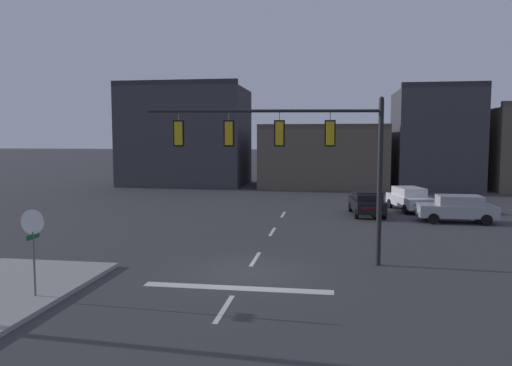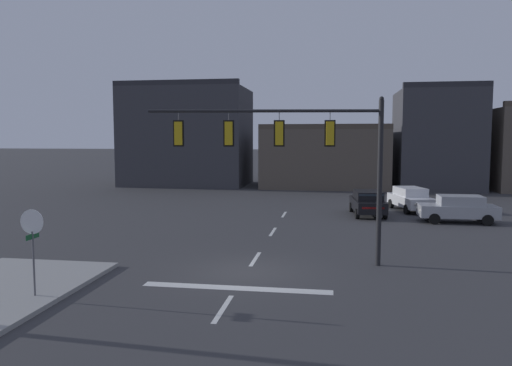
% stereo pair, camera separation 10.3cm
% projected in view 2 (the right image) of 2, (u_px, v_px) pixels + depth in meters
% --- Properties ---
extents(ground_plane, '(400.00, 400.00, 0.00)m').
position_uv_depth(ground_plane, '(247.00, 272.00, 18.29)').
color(ground_plane, '#353538').
extents(stop_bar_paint, '(6.40, 0.50, 0.01)m').
position_uv_depth(stop_bar_paint, '(236.00, 288.00, 16.32)').
color(stop_bar_paint, silver).
rests_on(stop_bar_paint, ground).
extents(lane_centreline, '(0.16, 26.40, 0.01)m').
position_uv_depth(lane_centreline, '(255.00, 259.00, 20.26)').
color(lane_centreline, silver).
rests_on(lane_centreline, ground).
extents(signal_mast_near_side, '(9.01, 1.31, 6.58)m').
position_uv_depth(signal_mast_near_side, '(297.00, 146.00, 18.92)').
color(signal_mast_near_side, black).
rests_on(signal_mast_near_side, ground).
extents(stop_sign, '(0.76, 0.64, 2.83)m').
position_uv_depth(stop_sign, '(32.00, 232.00, 14.93)').
color(stop_sign, '#56565B').
rests_on(stop_sign, ground).
extents(car_lot_nearside, '(2.78, 4.70, 1.61)m').
position_uv_depth(car_lot_nearside, '(411.00, 198.00, 33.64)').
color(car_lot_nearside, silver).
rests_on(car_lot_nearside, ground).
extents(car_lot_middle, '(2.23, 4.57, 1.61)m').
position_uv_depth(car_lot_middle, '(368.00, 202.00, 31.63)').
color(car_lot_middle, black).
rests_on(car_lot_middle, ground).
extents(car_lot_farside, '(4.46, 1.92, 1.61)m').
position_uv_depth(car_lot_farside, '(458.00, 208.00, 28.93)').
color(car_lot_farside, '#9EA0A5').
rests_on(car_lot_farside, ground).
extents(building_row, '(47.84, 10.71, 10.68)m').
position_uv_depth(building_row, '(355.00, 145.00, 49.98)').
color(building_row, '#38383D').
rests_on(building_row, ground).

